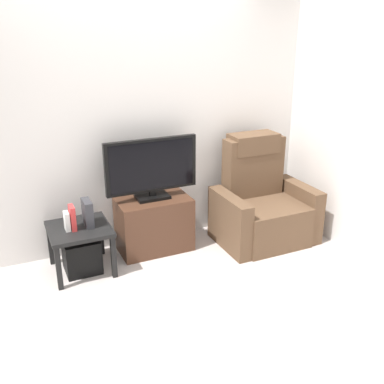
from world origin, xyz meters
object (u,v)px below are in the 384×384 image
object	(u,v)px
book_middle	(72,218)
game_console	(88,213)
television	(152,168)
recliner_armchair	(262,205)
tv_stand	(154,224)
subwoofer_box	(82,255)
side_table	(80,234)
book_leftmost	(67,221)

from	to	relation	value
book_middle	game_console	xyz separation A→B (m)	(0.14, 0.03, 0.01)
television	recliner_armchair	xyz separation A→B (m)	(1.11, -0.24, -0.48)
tv_stand	recliner_armchair	size ratio (longest dim) A/B	0.66
subwoofer_box	book_middle	size ratio (longest dim) A/B	1.44
side_table	tv_stand	bearing A→B (deg)	8.64
tv_stand	side_table	bearing A→B (deg)	-171.36
book_leftmost	side_table	bearing A→B (deg)	11.31
subwoofer_box	game_console	world-z (taller)	game_console
recliner_armchair	book_middle	bearing A→B (deg)	-175.68
television	tv_stand	bearing A→B (deg)	-90.00
recliner_armchair	book_leftmost	distance (m)	1.97
side_table	game_console	size ratio (longest dim) A/B	2.28
recliner_armchair	book_leftmost	xyz separation A→B (m)	(-1.96, 0.09, 0.15)
tv_stand	subwoofer_box	xyz separation A→B (m)	(-0.75, -0.11, -0.12)
tv_stand	television	world-z (taller)	television
game_console	book_leftmost	bearing A→B (deg)	-171.03
recliner_armchair	side_table	world-z (taller)	recliner_armchair
tv_stand	television	size ratio (longest dim) A/B	0.79
tv_stand	game_console	world-z (taller)	game_console
tv_stand	book_leftmost	bearing A→B (deg)	-171.04
side_table	book_middle	xyz separation A→B (m)	(-0.05, -0.02, 0.18)
book_middle	recliner_armchair	bearing A→B (deg)	-2.56
side_table	subwoofer_box	size ratio (longest dim) A/B	1.71
tv_stand	book_leftmost	xyz separation A→B (m)	(-0.85, -0.13, 0.25)
side_table	subwoofer_box	bearing A→B (deg)	153.43
side_table	book_leftmost	size ratio (longest dim) A/B	3.20
recliner_armchair	book_leftmost	bearing A→B (deg)	-175.62
tv_stand	book_middle	size ratio (longest dim) A/B	3.25
subwoofer_box	book_middle	xyz separation A→B (m)	(-0.05, -0.02, 0.39)
subwoofer_box	book_middle	world-z (taller)	book_middle
book_leftmost	television	bearing A→B (deg)	10.20
subwoofer_box	recliner_armchair	bearing A→B (deg)	-3.24
tv_stand	television	bearing A→B (deg)	90.00
game_console	tv_stand	bearing A→B (deg)	8.95
tv_stand	book_leftmost	world-z (taller)	book_leftmost
subwoofer_box	book_leftmost	xyz separation A→B (m)	(-0.10, -0.02, 0.36)
side_table	subwoofer_box	world-z (taller)	side_table
recliner_armchair	subwoofer_box	world-z (taller)	recliner_armchair
tv_stand	recliner_armchair	bearing A→B (deg)	-11.16
book_leftmost	game_console	distance (m)	0.20
side_table	subwoofer_box	distance (m)	0.21
side_table	book_middle	distance (m)	0.19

